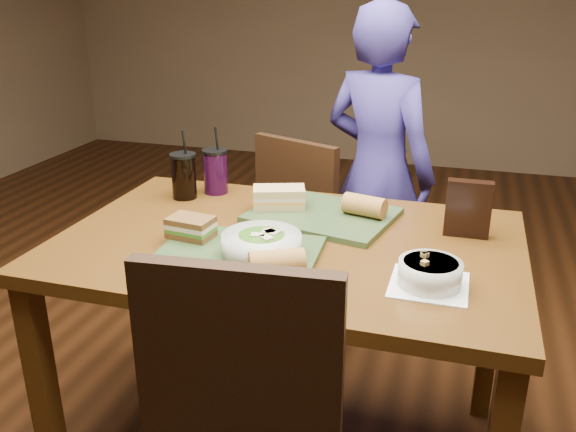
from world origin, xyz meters
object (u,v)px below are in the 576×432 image
object	(u,v)px
chair_far	(301,227)
tray_far	(322,215)
diner	(378,173)
sandwich_far	(279,197)
salad_bowl	(262,244)
baguette_far	(365,206)
sandwich_near	(191,227)
soup_bowl	(430,273)
baguette_near	(277,263)
tray_near	(237,255)
cup_berry	(215,171)
cup_cola	(184,176)
chip_bag	(468,209)
dining_table	(288,268)

from	to	relation	value
chair_far	tray_far	world-z (taller)	chair_far
diner	sandwich_far	bearing A→B (deg)	96.08
chair_far	salad_bowl	bearing A→B (deg)	-81.13
tray_far	baguette_far	world-z (taller)	baguette_far
diner	sandwich_near	xyz separation A→B (m)	(-0.37, -1.01, 0.11)
sandwich_far	soup_bowl	bearing A→B (deg)	-36.97
soup_bowl	baguette_near	bearing A→B (deg)	-165.92
tray_near	soup_bowl	distance (m)	0.50
sandwich_near	sandwich_far	size ratio (longest dim) A/B	0.73
baguette_far	cup_berry	size ratio (longest dim) A/B	0.54
diner	baguette_far	distance (m)	0.72
cup_cola	chip_bag	bearing A→B (deg)	-4.28
dining_table	sandwich_near	size ratio (longest dim) A/B	9.89
dining_table	chip_bag	xyz separation A→B (m)	(0.48, 0.17, 0.17)
dining_table	cup_berry	world-z (taller)	cup_berry
soup_bowl	baguette_near	world-z (taller)	baguette_near
sandwich_near	diner	bearing A→B (deg)	69.87
cup_berry	dining_table	bearing A→B (deg)	-41.93
chip_bag	salad_bowl	bearing A→B (deg)	-146.40
dining_table	baguette_near	bearing A→B (deg)	-78.87
cup_berry	cup_cola	bearing A→B (deg)	-134.83
diner	cup_cola	bearing A→B (deg)	72.59
chair_far	salad_bowl	xyz separation A→B (m)	(0.14, -0.89, 0.32)
dining_table	salad_bowl	xyz separation A→B (m)	(-0.02, -0.17, 0.14)
tray_far	sandwich_near	world-z (taller)	sandwich_near
tray_near	salad_bowl	xyz separation A→B (m)	(0.07, -0.00, 0.04)
diner	salad_bowl	xyz separation A→B (m)	(-0.14, -1.07, 0.11)
soup_bowl	cup_cola	distance (m)	0.94
chair_far	tray_far	xyz separation A→B (m)	(0.21, -0.53, 0.27)
baguette_far	cup_cola	xyz separation A→B (m)	(-0.62, 0.04, 0.03)
salad_bowl	chip_bag	bearing A→B (deg)	33.96
baguette_far	cup_cola	size ratio (longest dim) A/B	0.54
chair_far	chip_bag	bearing A→B (deg)	-40.41
sandwich_far	baguette_far	distance (m)	0.27
soup_bowl	baguette_far	distance (m)	0.44
tray_near	cup_berry	distance (m)	0.56
diner	tray_far	size ratio (longest dim) A/B	3.29
tray_far	salad_bowl	size ratio (longest dim) A/B	2.03
baguette_near	sandwich_far	bearing A→B (deg)	106.98
baguette_near	cup_berry	xyz separation A→B (m)	(-0.41, 0.59, 0.03)
sandwich_near	sandwich_far	bearing A→B (deg)	61.82
baguette_near	cup_berry	distance (m)	0.71
diner	tray_near	xyz separation A→B (m)	(-0.21, -1.07, 0.07)
dining_table	chip_bag	world-z (taller)	chip_bag
cup_cola	cup_berry	world-z (taller)	same
salad_bowl	tray_far	bearing A→B (deg)	78.34
tray_near	dining_table	bearing A→B (deg)	60.97
dining_table	cup_cola	distance (m)	0.53
chair_far	diner	distance (m)	0.39
tray_far	cup_berry	size ratio (longest dim) A/B	1.78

